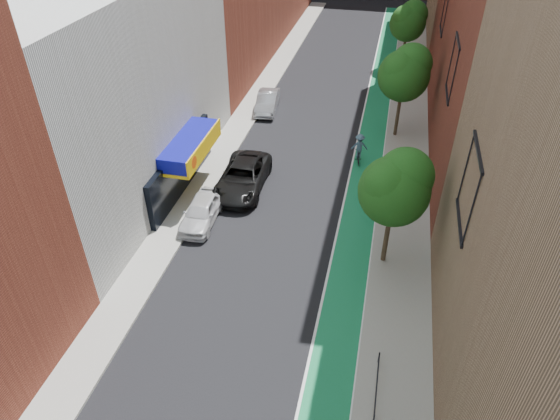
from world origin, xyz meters
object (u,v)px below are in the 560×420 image
Objects in this scene: parked_car_black at (243,177)px; parked_car_silver at (267,102)px; cyclist_lane_near at (367,186)px; cyclist_lane_mid at (373,200)px; parked_car_white at (201,211)px; cyclist_lane_far at (359,149)px.

parked_car_black is 1.33× the size of parked_car_silver.
parked_car_silver is at bearing 94.83° from parked_car_black.
cyclist_lane_mid is (0.46, -1.23, -0.12)m from cyclist_lane_near.
parked_car_white is 1.97× the size of cyclist_lane_near.
parked_car_white is 0.72× the size of parked_car_black.
cyclist_lane_mid is at bearing 113.74° from cyclist_lane_near.
cyclist_lane_far is (6.65, 4.80, 0.15)m from parked_car_black.
parked_car_silver is 15.16m from cyclist_lane_mid.
cyclist_lane_near is 4.36m from cyclist_lane_far.
parked_car_black is 8.20m from cyclist_lane_far.
cyclist_lane_far is (-1.36, 5.49, 0.16)m from cyclist_lane_mid.
parked_car_white is 0.96× the size of parked_car_silver.
parked_car_white is at bearing 29.47° from cyclist_lane_near.
parked_car_black is 2.77× the size of cyclist_lane_mid.
cyclist_lane_near is 1.32m from cyclist_lane_mid.
cyclist_lane_mid reaches higher than parked_car_white.
cyclist_lane_mid is 5.66m from cyclist_lane_far.
parked_car_white is 2.00× the size of cyclist_lane_mid.
parked_car_black is at bearing 7.32° from cyclist_lane_near.
parked_car_silver is at bearing -65.70° from cyclist_lane_mid.
parked_car_white is at bearing -110.38° from parked_car_black.
cyclist_lane_far is at bearing 45.54° from parked_car_white.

